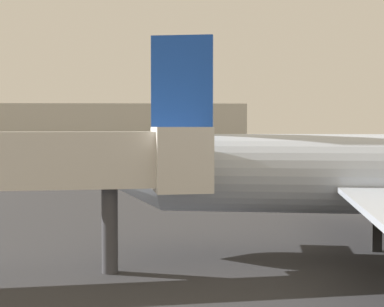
{
  "coord_description": "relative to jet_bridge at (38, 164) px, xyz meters",
  "views": [
    {
      "loc": [
        4.1,
        -11.83,
        6.28
      ],
      "look_at": [
        5.84,
        30.29,
        4.41
      ],
      "focal_mm": 54.74,
      "sensor_mm": 36.0,
      "label": 1
    }
  ],
  "objects": [
    {
      "name": "jet_bridge",
      "position": [
        0.0,
        0.0,
        0.0
      ],
      "size": [
        16.46,
        4.26,
        6.31
      ],
      "rotation": [
        0.0,
        0.0,
        0.13
      ],
      "color": "silver",
      "rests_on": "ground_plane"
    },
    {
      "name": "terminal_building",
      "position": [
        -18.0,
        120.95,
        1.16
      ],
      "size": [
        83.56,
        21.43,
        11.84
      ],
      "primitive_type": "cube",
      "color": "beige",
      "rests_on": "ground_plane"
    }
  ]
}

